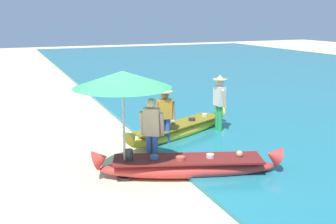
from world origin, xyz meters
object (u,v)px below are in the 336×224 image
at_px(person_tourist_customer, 152,130).
at_px(person_vendor_assistant, 219,100).
at_px(boat_red_foreground, 188,166).
at_px(person_vendor_hatted, 165,112).
at_px(boat_yellow_midground, 179,130).
at_px(patio_umbrella_large, 122,80).

distance_m(person_tourist_customer, person_vendor_assistant, 3.49).
xyz_separation_m(boat_red_foreground, person_vendor_hatted, (0.34, 2.14, 0.71)).
height_order(boat_yellow_midground, person_vendor_hatted, person_vendor_hatted).
height_order(person_tourist_customer, person_vendor_assistant, person_vendor_assistant).
bearing_deg(person_vendor_assistant, boat_yellow_midground, 177.53).
relative_size(boat_red_foreground, person_tourist_customer, 2.42).
xyz_separation_m(person_vendor_hatted, person_tourist_customer, (-0.93, -1.46, 0.01)).
xyz_separation_m(person_tourist_customer, patio_umbrella_large, (-0.72, -0.24, 1.23)).
bearing_deg(person_vendor_hatted, patio_umbrella_large, -134.12).
relative_size(boat_red_foreground, person_vendor_hatted, 2.49).
distance_m(person_vendor_hatted, person_tourist_customer, 1.73).
bearing_deg(person_vendor_assistant, person_tourist_customer, -145.99).
distance_m(person_vendor_assistant, patio_umbrella_large, 4.38).
bearing_deg(patio_umbrella_large, boat_yellow_midground, 43.90).
bearing_deg(patio_umbrella_large, person_vendor_hatted, 45.88).
distance_m(boat_red_foreground, person_vendor_assistant, 3.59).
relative_size(person_vendor_hatted, person_tourist_customer, 0.97).
distance_m(boat_red_foreground, patio_umbrella_large, 2.38).
relative_size(boat_red_foreground, boat_yellow_midground, 1.04).
bearing_deg(patio_umbrella_large, person_vendor_assistant, 31.25).
bearing_deg(boat_yellow_midground, boat_red_foreground, -110.96).
bearing_deg(person_tourist_customer, boat_yellow_midground, 51.19).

